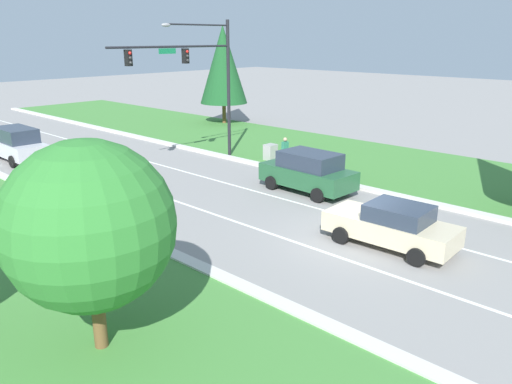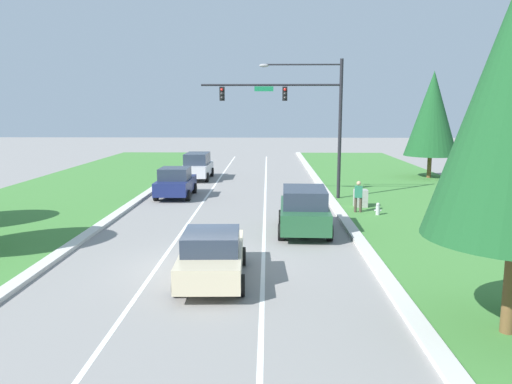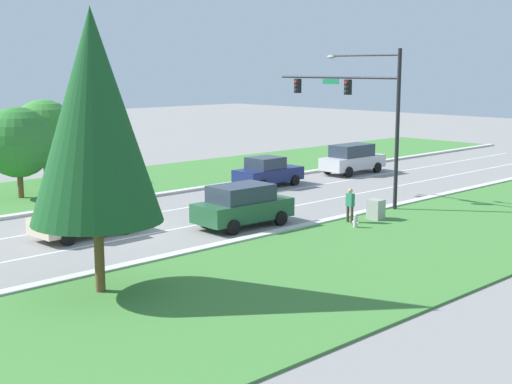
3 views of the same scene
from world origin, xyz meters
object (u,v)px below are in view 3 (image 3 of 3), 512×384
Objects in this scene: traffic_signal_mast at (361,102)px; utility_cabinet at (376,210)px; oak_far_left_tree at (18,142)px; oak_near_left_tree at (44,132)px; forest_suv at (242,205)px; conifer_far_right_tree at (94,117)px; champagne_sedan at (84,218)px; fire_hydrant at (356,222)px; silver_suv at (352,159)px; pedestrian at (350,204)px; navy_sedan at (268,172)px.

traffic_signal_mast reaches higher than utility_cabinet.
oak_near_left_tree is at bearing 138.40° from oak_far_left_tree.
forest_suv is 0.52× the size of conifer_far_right_tree.
conifer_far_right_tree is (7.38, -3.73, 4.91)m from champagne_sedan.
utility_cabinet is 22.24m from oak_near_left_tree.
champagne_sedan reaches higher than fire_hydrant.
conifer_far_right_tree reaches higher than forest_suv.
traffic_signal_mast is 1.74× the size of forest_suv.
silver_suv reaches higher than fire_hydrant.
silver_suv is at bearing 129.26° from fire_hydrant.
fire_hydrant is at bearing 90.64° from conifer_far_right_tree.
oak_near_left_tree is at bearing 156.57° from conifer_far_right_tree.
forest_suv is 5.04m from pedestrian.
traffic_signal_mast is 1.55× the size of oak_near_left_tree.
fire_hydrant is 0.14× the size of oak_far_left_tree.
silver_suv is 15.30m from utility_cabinet.
pedestrian is 14.83m from conifer_far_right_tree.
oak_far_left_tree is at bearing 166.83° from champagne_sedan.
silver_suv is at bearing 112.49° from conifer_far_right_tree.
silver_suv is 17.22m from fire_hydrant.
conifer_far_right_tree reaches higher than fire_hydrant.
navy_sedan is at bearing 175.89° from traffic_signal_mast.
pedestrian is 0.33× the size of oak_far_left_tree.
utility_cabinet is at bearing -40.74° from traffic_signal_mast.
fire_hydrant is at bearing -26.00° from navy_sedan.
fire_hydrant is at bearing -50.42° from silver_suv.
champagne_sedan is at bearing -11.16° from oak_far_left_tree.
silver_suv is 2.98× the size of pedestrian.
forest_suv is (-0.32, -8.17, -4.44)m from traffic_signal_mast.
conifer_far_right_tree reaches higher than pedestrian.
silver_suv is (-7.28, 8.50, -4.40)m from traffic_signal_mast.
conifer_far_right_tree is at bearing -23.43° from oak_near_left_tree.
champagne_sedan is at bearing 62.97° from pedestrian.
conifer_far_right_tree is (1.02, -14.00, 4.79)m from pedestrian.
pedestrian is at bearing 94.15° from conifer_far_right_tree.
pedestrian reaches higher than champagne_sedan.
oak_near_left_tree is (-10.59, -9.23, 2.34)m from navy_sedan.
champagne_sedan is 12.08m from pedestrian.
pedestrian is 1.24m from fire_hydrant.
fire_hydrant is at bearing 51.02° from champagne_sedan.
navy_sedan is 2.61× the size of pedestrian.
utility_cabinet is 19.80m from oak_far_left_tree.
oak_near_left_tree reaches higher than forest_suv.
traffic_signal_mast is at bearing 89.67° from forest_suv.
oak_far_left_tree reaches higher than silver_suv.
forest_suv is 0.92× the size of oak_far_left_tree.
traffic_signal_mast is 20.20m from oak_near_left_tree.
traffic_signal_mast is at bearing -49.09° from silver_suv.
utility_cabinet is at bearing 15.75° from oak_near_left_tree.
navy_sedan is 14.62m from oak_far_left_tree.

